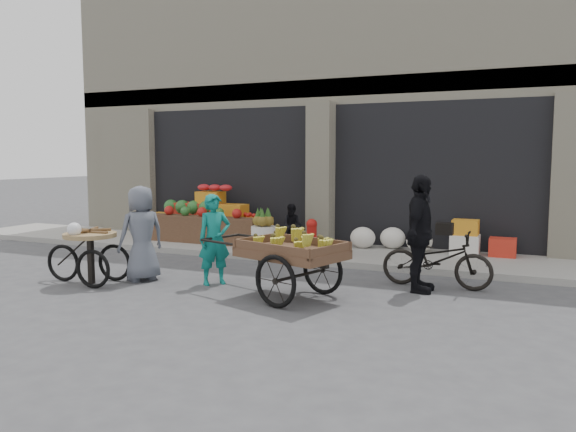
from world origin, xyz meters
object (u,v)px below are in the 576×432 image
at_px(tricycle_cart, 90,249).
at_px(bicycle, 437,259).
at_px(banana_cart, 289,247).
at_px(vendor_woman, 214,239).
at_px(vendor_grey, 141,233).
at_px(orange_bucket, 334,249).
at_px(fire_hydrant, 312,235).
at_px(cyclist, 420,234).
at_px(seated_person, 292,226).
at_px(pineapple_bin, 264,238).

distance_m(tricycle_cart, bicycle, 5.58).
height_order(banana_cart, vendor_woman, vendor_woman).
xyz_separation_m(banana_cart, vendor_grey, (-2.72, 0.10, 0.03)).
bearing_deg(tricycle_cart, orange_bucket, 42.35).
height_order(orange_bucket, bicycle, bicycle).
xyz_separation_m(tricycle_cart, vendor_grey, (0.63, 0.52, 0.23)).
relative_size(fire_hydrant, banana_cart, 0.26).
bearing_deg(cyclist, fire_hydrant, 53.78).
bearing_deg(seated_person, pineapple_bin, -133.69).
xyz_separation_m(seated_person, tricycle_cart, (-1.83, -4.08, -0.02)).
xyz_separation_m(pineapple_bin, tricycle_cart, (-1.43, -3.48, 0.20)).
xyz_separation_m(fire_hydrant, seated_person, (-0.70, 0.65, 0.08)).
xyz_separation_m(bicycle, cyclist, (-0.20, -0.40, 0.45)).
height_order(vendor_woman, bicycle, vendor_woman).
xyz_separation_m(seated_person, vendor_grey, (-1.20, -3.55, 0.21)).
xyz_separation_m(pineapple_bin, vendor_grey, (-0.80, -2.95, 0.43)).
bearing_deg(banana_cart, vendor_woman, -175.84).
relative_size(banana_cart, vendor_grey, 1.69).
distance_m(pineapple_bin, vendor_woman, 2.76).
relative_size(tricycle_cart, cyclist, 0.80).
height_order(orange_bucket, vendor_grey, vendor_grey).
xyz_separation_m(orange_bucket, vendor_woman, (-1.15, -2.60, 0.46)).
bearing_deg(banana_cart, bicycle, 57.71).
distance_m(fire_hydrant, banana_cart, 3.12).
bearing_deg(fire_hydrant, seated_person, 137.12).
distance_m(orange_bucket, banana_cart, 3.01).
distance_m(fire_hydrant, orange_bucket, 0.55).
bearing_deg(bicycle, fire_hydrant, 62.12).
height_order(banana_cart, bicycle, banana_cart).
relative_size(fire_hydrant, cyclist, 0.39).
bearing_deg(orange_bucket, cyclist, -41.89).
bearing_deg(seated_person, tricycle_cart, -124.15).
bearing_deg(pineapple_bin, vendor_woman, -80.49).
bearing_deg(orange_bucket, vendor_woman, -113.81).
bearing_deg(cyclist, vendor_woman, 104.91).
relative_size(pineapple_bin, tricycle_cart, 0.36).
bearing_deg(seated_person, vendor_woman, -99.09).
bearing_deg(cyclist, tricycle_cart, 107.86).
bearing_deg(seated_person, vendor_grey, -118.69).
xyz_separation_m(vendor_woman, tricycle_cart, (-1.88, -0.78, -0.17)).
height_order(fire_hydrant, seated_person, seated_person).
bearing_deg(banana_cart, vendor_grey, -164.46).
relative_size(bicycle, cyclist, 0.95).
bearing_deg(bicycle, cyclist, 153.57).
distance_m(fire_hydrant, seated_person, 0.96).
height_order(seated_person, bicycle, seated_person).
height_order(fire_hydrant, tricycle_cart, tricycle_cart).
relative_size(vendor_woman, bicycle, 0.86).
bearing_deg(vendor_woman, orange_bucket, 17.26).
bearing_deg(vendor_woman, tricycle_cart, 153.47).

